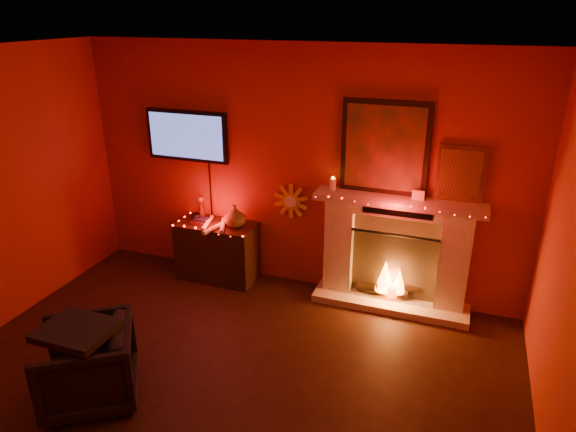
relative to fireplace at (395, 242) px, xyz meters
name	(u,v)px	position (x,y,z in m)	size (l,w,h in m)	color
room	(174,276)	(-1.14, -2.39, 0.63)	(5.00, 5.00, 5.00)	black
fireplace	(395,242)	(0.00, 0.00, 0.00)	(1.72, 0.40, 2.18)	silver
tv	(187,136)	(-2.44, 0.06, 0.92)	(1.00, 0.07, 1.24)	black
sunburst_clock	(291,201)	(-1.19, 0.09, 0.28)	(0.40, 0.03, 0.40)	gold
console_table	(218,248)	(-2.02, -0.13, -0.34)	(0.91, 0.58, 0.95)	black
armchair	(88,365)	(-2.07, -2.34, -0.39)	(0.71, 0.73, 0.67)	black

